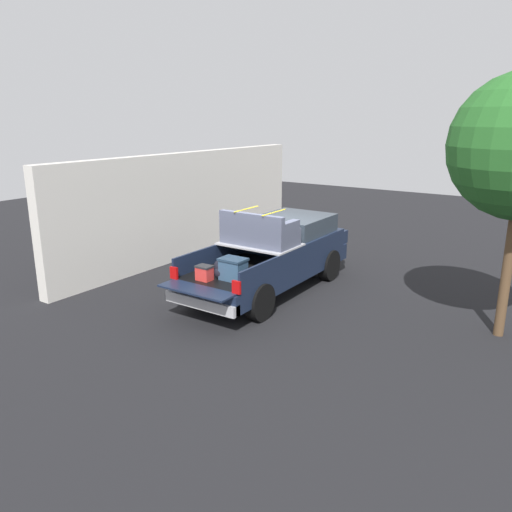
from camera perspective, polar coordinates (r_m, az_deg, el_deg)
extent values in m
plane|color=black|center=(13.24, 1.46, -4.01)|extent=(40.00, 40.00, 0.00)
cube|color=#162138|center=(13.04, 1.48, -1.40)|extent=(5.50, 1.92, 0.44)
cube|color=black|center=(12.02, -1.61, -1.69)|extent=(2.80, 1.80, 0.04)
cube|color=#162138|center=(12.50, -5.08, 0.03)|extent=(2.80, 0.06, 0.50)
cube|color=#162138|center=(11.45, 2.16, -1.38)|extent=(2.80, 0.06, 0.50)
cube|color=#162138|center=(13.05, 1.90, 0.76)|extent=(0.06, 1.80, 0.50)
cube|color=#162138|center=(10.77, -6.83, -3.88)|extent=(0.55, 1.80, 0.04)
cube|color=#B2B2B7|center=(12.49, 0.45, 1.37)|extent=(1.25, 1.92, 0.04)
cube|color=#162138|center=(14.03, 4.48, 1.78)|extent=(2.30, 1.92, 0.50)
cube|color=#2D3842|center=(13.83, 4.32, 3.66)|extent=(1.94, 1.76, 0.47)
cube|color=#162138|center=(15.20, 7.02, 2.56)|extent=(0.40, 1.82, 0.38)
cube|color=#B2B2B7|center=(11.00, -6.24, -5.32)|extent=(0.24, 1.92, 0.24)
cube|color=red|center=(11.47, -9.35, -1.92)|extent=(0.06, 0.20, 0.28)
cube|color=red|center=(10.39, -2.25, -3.60)|extent=(0.06, 0.20, 0.28)
cylinder|color=black|center=(14.96, 2.27, 0.06)|extent=(0.87, 0.30, 0.87)
cylinder|color=black|center=(14.15, 8.32, -1.01)|extent=(0.87, 0.30, 0.87)
cylinder|color=black|center=(12.26, -6.45, -3.58)|extent=(0.87, 0.30, 0.87)
cylinder|color=black|center=(11.26, 0.42, -5.26)|extent=(0.87, 0.30, 0.87)
cube|color=#335170|center=(11.24, -2.63, -1.63)|extent=(0.40, 0.55, 0.46)
cube|color=#23394E|center=(11.16, -2.64, -0.39)|extent=(0.44, 0.59, 0.05)
ellipsoid|color=black|center=(11.38, -4.13, -1.50)|extent=(0.20, 0.37, 0.43)
ellipsoid|color=black|center=(11.32, -4.47, -1.94)|extent=(0.09, 0.26, 0.19)
cube|color=red|center=(11.29, -5.92, -2.03)|extent=(0.26, 0.34, 0.30)
cube|color=#262628|center=(11.24, -5.94, -1.20)|extent=(0.28, 0.36, 0.04)
cube|color=#4C5166|center=(12.44, 0.45, 2.40)|extent=(0.94, 1.82, 0.42)
cube|color=#4C5166|center=(12.04, -0.58, 3.95)|extent=(0.16, 1.82, 0.40)
cube|color=#4C5166|center=(12.87, -2.43, 4.29)|extent=(0.70, 0.20, 0.22)
cube|color=#4C5166|center=(11.99, 3.82, 3.43)|extent=(0.70, 0.20, 0.22)
cube|color=yellow|center=(12.54, -1.10, 5.40)|extent=(1.04, 0.03, 0.02)
cube|color=yellow|center=(12.09, 2.08, 5.01)|extent=(1.04, 0.03, 0.02)
cube|color=silver|center=(16.55, -7.60, 5.88)|extent=(11.02, 0.36, 3.36)
cylinder|color=brown|center=(11.36, 26.82, -1.00)|extent=(0.20, 0.20, 3.05)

